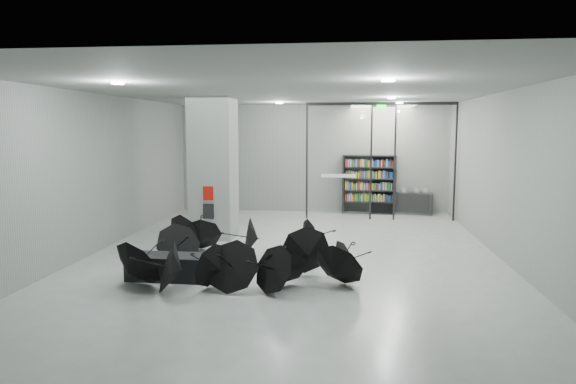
# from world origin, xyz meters

# --- Properties ---
(room) EXTENTS (14.00, 14.02, 4.01)m
(room) POSITION_xyz_m (0.00, 0.00, 2.84)
(room) COLOR #939693
(room) RESTS_ON ground
(column) EXTENTS (1.20, 1.20, 4.00)m
(column) POSITION_xyz_m (-2.50, 2.00, 2.00)
(column) COLOR slate
(column) RESTS_ON ground
(fire_cabinet) EXTENTS (0.28, 0.04, 0.38)m
(fire_cabinet) POSITION_xyz_m (-2.50, 1.38, 1.35)
(fire_cabinet) COLOR #A50A07
(fire_cabinet) RESTS_ON column
(info_panel) EXTENTS (0.30, 0.03, 0.42)m
(info_panel) POSITION_xyz_m (-2.50, 1.38, 0.85)
(info_panel) COLOR black
(info_panel) RESTS_ON column
(exit_sign) EXTENTS (0.30, 0.06, 0.15)m
(exit_sign) POSITION_xyz_m (2.40, 5.30, 3.82)
(exit_sign) COLOR #0CE533
(exit_sign) RESTS_ON room
(glass_partition) EXTENTS (5.06, 0.08, 4.00)m
(glass_partition) POSITION_xyz_m (2.39, 5.50, 2.18)
(glass_partition) COLOR silver
(glass_partition) RESTS_ON ground
(bench) EXTENTS (1.60, 0.69, 0.51)m
(bench) POSITION_xyz_m (-2.41, -2.28, 0.26)
(bench) COLOR black
(bench) RESTS_ON ground
(bookshelf) EXTENTS (1.98, 0.55, 2.15)m
(bookshelf) POSITION_xyz_m (2.11, 6.75, 1.08)
(bookshelf) COLOR black
(bookshelf) RESTS_ON ground
(shop_counter) EXTENTS (1.43, 0.84, 0.80)m
(shop_counter) POSITION_xyz_m (3.72, 6.80, 0.40)
(shop_counter) COLOR black
(shop_counter) RESTS_ON ground
(umbrella_cluster) EXTENTS (5.35, 4.57, 1.29)m
(umbrella_cluster) POSITION_xyz_m (-0.98, -1.88, 0.31)
(umbrella_cluster) COLOR black
(umbrella_cluster) RESTS_ON ground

